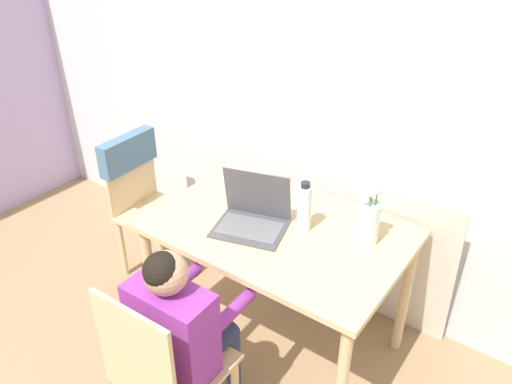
{
  "coord_description": "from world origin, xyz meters",
  "views": [
    {
      "loc": [
        1.3,
        -0.02,
        2.08
      ],
      "look_at": [
        0.15,
        1.57,
        0.94
      ],
      "focal_mm": 35.0,
      "sensor_mm": 36.0,
      "label": 1
    }
  ],
  "objects_px": {
    "chair_spare": "(140,184)",
    "water_bottle": "(304,208)",
    "chair_occupied": "(164,372)",
    "flower_vase": "(368,219)",
    "laptop": "(253,214)",
    "person_seated": "(181,323)"
  },
  "relations": [
    {
      "from": "person_seated",
      "to": "chair_spare",
      "type": "bearing_deg",
      "value": -36.76
    },
    {
      "from": "chair_spare",
      "to": "laptop",
      "type": "xyz_separation_m",
      "value": [
        0.95,
        -0.14,
        0.22
      ]
    },
    {
      "from": "chair_occupied",
      "to": "laptop",
      "type": "relative_size",
      "value": 2.31
    },
    {
      "from": "person_seated",
      "to": "laptop",
      "type": "xyz_separation_m",
      "value": [
        -0.07,
        0.58,
        0.19
      ]
    },
    {
      "from": "person_seated",
      "to": "laptop",
      "type": "height_order",
      "value": "laptop"
    },
    {
      "from": "flower_vase",
      "to": "chair_occupied",
      "type": "bearing_deg",
      "value": -115.67
    },
    {
      "from": "chair_spare",
      "to": "water_bottle",
      "type": "xyz_separation_m",
      "value": [
        1.16,
        -0.03,
        0.27
      ]
    },
    {
      "from": "chair_occupied",
      "to": "person_seated",
      "type": "xyz_separation_m",
      "value": [
        -0.0,
        0.12,
        0.17
      ]
    },
    {
      "from": "chair_spare",
      "to": "flower_vase",
      "type": "distance_m",
      "value": 1.47
    },
    {
      "from": "person_seated",
      "to": "flower_vase",
      "type": "height_order",
      "value": "flower_vase"
    },
    {
      "from": "chair_occupied",
      "to": "flower_vase",
      "type": "height_order",
      "value": "flower_vase"
    },
    {
      "from": "chair_spare",
      "to": "water_bottle",
      "type": "height_order",
      "value": "water_bottle"
    },
    {
      "from": "flower_vase",
      "to": "water_bottle",
      "type": "bearing_deg",
      "value": -164.67
    },
    {
      "from": "chair_occupied",
      "to": "chair_spare",
      "type": "relative_size",
      "value": 0.99
    },
    {
      "from": "laptop",
      "to": "water_bottle",
      "type": "distance_m",
      "value": 0.24
    },
    {
      "from": "chair_occupied",
      "to": "flower_vase",
      "type": "relative_size",
      "value": 2.91
    },
    {
      "from": "chair_spare",
      "to": "chair_occupied",
      "type": "bearing_deg",
      "value": -131.81
    },
    {
      "from": "person_seated",
      "to": "water_bottle",
      "type": "relative_size",
      "value": 4.02
    },
    {
      "from": "laptop",
      "to": "flower_vase",
      "type": "bearing_deg",
      "value": 4.38
    },
    {
      "from": "chair_occupied",
      "to": "chair_spare",
      "type": "bearing_deg",
      "value": -40.91
    },
    {
      "from": "person_seated",
      "to": "laptop",
      "type": "relative_size",
      "value": 2.62
    },
    {
      "from": "chair_occupied",
      "to": "water_bottle",
      "type": "relative_size",
      "value": 3.53
    }
  ]
}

